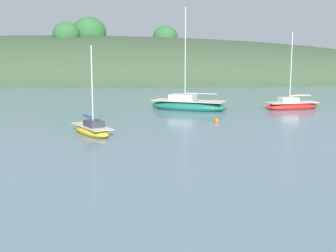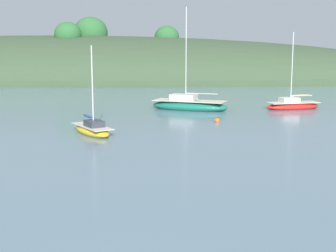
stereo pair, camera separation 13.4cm
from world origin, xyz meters
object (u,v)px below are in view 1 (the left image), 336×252
object	(u,v)px
sailboat_red_portside	(292,105)
sailboat_teal_outer	(188,105)
mooring_buoy_inner	(217,120)
sailboat_yellow_far	(92,129)

from	to	relation	value
sailboat_red_portside	sailboat_teal_outer	xyz separation A→B (m)	(-10.44, -1.01, 0.09)
sailboat_red_portside	mooring_buoy_inner	bearing A→B (deg)	-133.08
sailboat_teal_outer	mooring_buoy_inner	distance (m)	7.99
sailboat_yellow_far	sailboat_red_portside	xyz separation A→B (m)	(17.37, 14.43, 0.04)
sailboat_red_portside	mooring_buoy_inner	xyz separation A→B (m)	(-8.08, -8.64, -0.24)
sailboat_teal_outer	sailboat_red_portside	bearing A→B (deg)	5.54
sailboat_yellow_far	sailboat_teal_outer	size ratio (longest dim) A/B	0.63
sailboat_red_portside	mooring_buoy_inner	size ratio (longest dim) A/B	14.49
sailboat_yellow_far	sailboat_teal_outer	xyz separation A→B (m)	(6.93, 13.42, 0.14)
sailboat_teal_outer	mooring_buoy_inner	bearing A→B (deg)	-72.79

